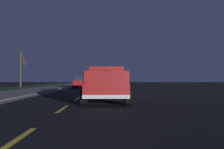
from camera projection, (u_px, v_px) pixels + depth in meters
name	position (u px, v px, depth m)	size (l,w,h in m)	color
ground	(91.00, 89.00, 28.67)	(144.00, 144.00, 0.00)	black
sidewalk_shoulder	(42.00, 89.00, 28.54)	(108.00, 4.00, 0.12)	slate
lane_markings	(72.00, 89.00, 30.57)	(108.00, 3.54, 0.01)	yellow
pickup_truck	(106.00, 83.00, 13.11)	(5.42, 2.29, 1.87)	maroon
sedan_white	(107.00, 84.00, 21.70)	(4.42, 2.05, 1.54)	silver
sedan_red	(82.00, 82.00, 32.61)	(4.41, 2.04, 1.54)	maroon
sedan_tan	(107.00, 82.00, 39.37)	(4.42, 2.05, 1.54)	#9E845B
sedan_silver	(107.00, 82.00, 30.86)	(4.43, 2.07, 1.54)	#B2B5BA
bare_tree_far	(21.00, 68.00, 37.01)	(1.34, 0.99, 5.40)	#423323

